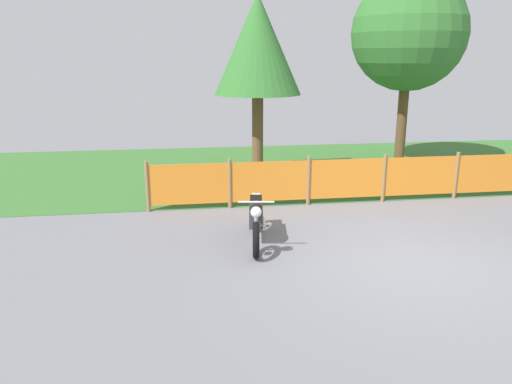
{
  "coord_description": "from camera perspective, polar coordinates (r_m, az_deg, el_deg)",
  "views": [
    {
      "loc": [
        -3.39,
        -6.61,
        3.11
      ],
      "look_at": [
        -2.26,
        1.21,
        0.9
      ],
      "focal_mm": 34.61,
      "sensor_mm": 36.0,
      "label": 1
    }
  ],
  "objects": [
    {
      "name": "tree_leftmost",
      "position": [
        12.37,
        0.19,
        16.51
      ],
      "size": [
        2.13,
        2.13,
        4.52
      ],
      "color": "brown",
      "rests_on": "ground"
    },
    {
      "name": "motorcycle_lead",
      "position": [
        8.33,
        0.01,
        -3.06
      ],
      "size": [
        0.61,
        1.92,
        0.91
      ],
      "rotation": [
        0.0,
        0.0,
        -1.71
      ],
      "color": "black",
      "rests_on": "ground"
    },
    {
      "name": "ground",
      "position": [
        8.05,
        17.58,
        -7.94
      ],
      "size": [
        24.0,
        24.0,
        0.02
      ],
      "primitive_type": "cube",
      "color": "slate"
    },
    {
      "name": "barrier_fence",
      "position": [
        10.74,
        10.44,
        1.51
      ],
      "size": [
        8.46,
        0.08,
        1.05
      ],
      "color": "olive",
      "rests_on": "ground"
    },
    {
      "name": "grass_verge",
      "position": [
        14.14,
        5.87,
        2.85
      ],
      "size": [
        24.0,
        7.02,
        0.01
      ],
      "primitive_type": "cube",
      "color": "#386B2D",
      "rests_on": "ground"
    },
    {
      "name": "tree_near_left",
      "position": [
        14.6,
        17.24,
        17.08
      ],
      "size": [
        3.1,
        3.1,
        5.22
      ],
      "color": "brown",
      "rests_on": "ground"
    }
  ]
}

